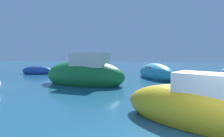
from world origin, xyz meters
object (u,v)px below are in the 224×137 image
at_px(moored_boat_0, 156,73).
at_px(moored_boat_7, 197,108).
at_px(moored_boat_2, 37,71).
at_px(moored_boat_1, 85,74).

relative_size(moored_boat_0, moored_boat_7, 1.07).
height_order(moored_boat_0, moored_boat_2, moored_boat_0).
relative_size(moored_boat_2, moored_boat_7, 0.65).
relative_size(moored_boat_1, moored_boat_7, 1.26).
height_order(moored_boat_0, moored_boat_7, moored_boat_7).
height_order(moored_boat_1, moored_boat_7, moored_boat_1).
distance_m(moored_boat_1, moored_boat_2, 8.53).
bearing_deg(moored_boat_1, moored_boat_0, -132.29).
bearing_deg(moored_boat_0, moored_boat_2, -122.83).
bearing_deg(moored_boat_1, moored_boat_7, 140.52).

